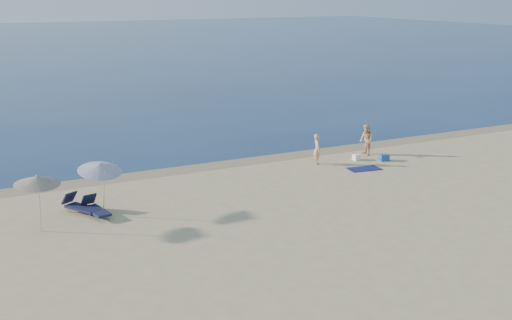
{
  "coord_description": "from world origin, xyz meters",
  "views": [
    {
      "loc": [
        -13.98,
        -9.53,
        8.59
      ],
      "look_at": [
        -0.98,
        16.0,
        1.0
      ],
      "focal_mm": 45.0,
      "sensor_mm": 36.0,
      "label": 1
    }
  ],
  "objects_px": {
    "blue_cooler": "(384,157)",
    "person_right": "(366,140)",
    "person_left": "(317,149)",
    "umbrella_near": "(100,167)"
  },
  "relations": [
    {
      "from": "person_right",
      "to": "blue_cooler",
      "type": "distance_m",
      "value": 1.59
    },
    {
      "from": "blue_cooler",
      "to": "person_right",
      "type": "bearing_deg",
      "value": 102.06
    },
    {
      "from": "person_right",
      "to": "umbrella_near",
      "type": "height_order",
      "value": "umbrella_near"
    },
    {
      "from": "blue_cooler",
      "to": "umbrella_near",
      "type": "bearing_deg",
      "value": -165.98
    },
    {
      "from": "person_left",
      "to": "person_right",
      "type": "distance_m",
      "value": 3.41
    },
    {
      "from": "person_right",
      "to": "umbrella_near",
      "type": "bearing_deg",
      "value": -72.44
    },
    {
      "from": "umbrella_near",
      "to": "person_left",
      "type": "bearing_deg",
      "value": 2.43
    },
    {
      "from": "blue_cooler",
      "to": "umbrella_near",
      "type": "height_order",
      "value": "umbrella_near"
    },
    {
      "from": "person_left",
      "to": "umbrella_near",
      "type": "relative_size",
      "value": 0.69
    },
    {
      "from": "person_left",
      "to": "blue_cooler",
      "type": "bearing_deg",
      "value": -88.43
    }
  ]
}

